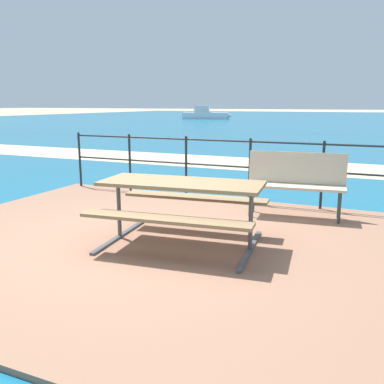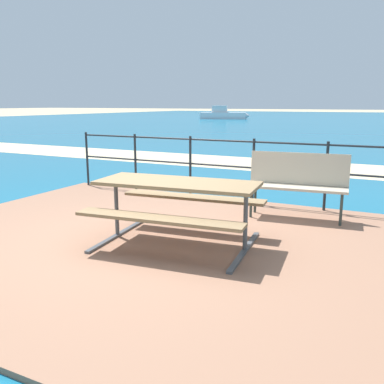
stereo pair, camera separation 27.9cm
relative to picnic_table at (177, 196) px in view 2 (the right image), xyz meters
name	(u,v)px [view 2 (the right image)]	position (x,y,z in m)	size (l,w,h in m)	color
ground_plane	(146,243)	(-0.45, -0.02, -0.65)	(240.00, 240.00, 0.00)	tan
patio_paving	(146,241)	(-0.45, -0.02, -0.62)	(6.40, 5.20, 0.06)	#996B51
sea_water	(368,121)	(-0.45, 39.98, -0.65)	(90.00, 90.00, 0.01)	#196B8E
beach_strip	(286,166)	(-0.45, 7.23, -0.65)	(54.00, 2.56, 0.01)	beige
picnic_table	(177,196)	(0.00, 0.00, 0.00)	(2.02, 1.55, 0.76)	#8C704C
park_bench	(298,179)	(1.01, 1.83, -0.02)	(1.45, 0.55, 0.95)	#BCAD93
railing_fence	(221,161)	(-0.45, 2.43, 0.08)	(5.94, 0.04, 1.09)	#1E2328
boat_near	(223,114)	(-15.38, 39.50, -0.15)	(5.62, 2.79, 1.47)	silver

